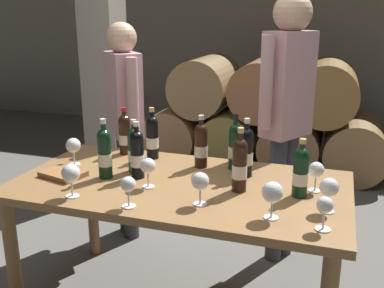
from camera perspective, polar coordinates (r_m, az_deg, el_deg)
The scene contains 26 objects.
cellar_back_wall at distance 6.26m, azimuth 11.94°, elevation 14.30°, with size 10.00×0.24×2.80m, color gray.
barrel_stack at distance 4.80m, azimuth 9.05°, elevation 3.42°, with size 2.49×0.90×1.15m.
stone_pillar at distance 4.16m, azimuth -11.27°, elevation 12.03°, with size 0.32×0.32×2.60m, color gray.
dining_table at distance 2.34m, azimuth -1.55°, elevation -7.00°, with size 1.70×0.90×0.76m.
wine_bottle_0 at distance 2.15m, azimuth 13.71°, elevation -3.45°, with size 0.07×0.07×0.28m.
wine_bottle_1 at distance 2.49m, azimuth 1.16°, elevation -0.12°, with size 0.07×0.07×0.30m.
wine_bottle_2 at distance 2.17m, azimuth 6.11°, elevation -2.59°, with size 0.07×0.07×0.32m.
wine_bottle_3 at distance 2.76m, azimuth -8.59°, elevation 1.30°, with size 0.07×0.07×0.29m.
wine_bottle_4 at distance 2.37m, azimuth 6.92°, elevation -0.99°, with size 0.07×0.07×0.32m.
wine_bottle_5 at distance 2.37m, azimuth -11.10°, elevation -1.12°, with size 0.07×0.07×0.32m.
wine_bottle_6 at distance 2.65m, azimuth -5.10°, elevation 0.93°, with size 0.07×0.07×0.31m.
wine_bottle_7 at distance 2.44m, azimuth -7.37°, elevation -0.66°, with size 0.07×0.07×0.29m.
wine_bottle_8 at distance 2.47m, azimuth 5.52°, elevation -0.24°, with size 0.07×0.07×0.31m.
wine_bottle_9 at distance 2.35m, azimuth -7.03°, elevation -1.25°, with size 0.07×0.07×0.30m.
wine_glass_0 at distance 2.03m, azimuth 17.11°, elevation -5.41°, with size 0.08×0.08×0.16m.
wine_glass_1 at distance 2.01m, azimuth -8.16°, elevation -5.28°, with size 0.07×0.07×0.14m.
wine_glass_2 at distance 2.01m, azimuth 1.05°, elevation -4.87°, with size 0.08×0.08×0.16m.
wine_glass_3 at distance 2.24m, azimuth 15.58°, elevation -3.30°, with size 0.08×0.08×0.15m.
wine_glass_4 at distance 1.91m, azimuth 10.24°, elevation -6.18°, with size 0.09×0.09×0.16m.
wine_glass_5 at distance 2.22m, azimuth -5.66°, elevation -2.91°, with size 0.08×0.08×0.15m.
wine_glass_6 at distance 2.17m, azimuth -15.21°, elevation -3.73°, with size 0.09×0.09×0.16m.
wine_glass_7 at distance 2.62m, azimuth -14.93°, elevation -0.25°, with size 0.08×0.08×0.16m.
wine_glass_8 at distance 1.86m, azimuth 16.59°, elevation -7.67°, with size 0.07×0.07×0.14m.
tasting_notebook at distance 2.48m, azimuth -16.12°, elevation -3.68°, with size 0.22×0.16×0.03m, color #936038.
sommelier_presenting at distance 2.84m, azimuth 12.02°, elevation 4.80°, with size 0.32×0.44×1.72m.
taster_seated_left at distance 3.15m, azimuth -8.60°, elevation 3.84°, with size 0.36×0.38×1.54m.
Camera 1 is at (0.73, -2.02, 1.60)m, focal length 41.76 mm.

